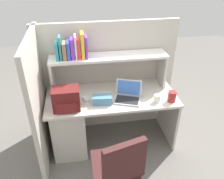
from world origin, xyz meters
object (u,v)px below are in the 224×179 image
laptop (128,95)px  tissue_box (102,100)px  paper_cup (157,99)px  backpack (66,99)px  office_chair (117,175)px  snack_canister (172,97)px  computer_mouse (86,99)px

laptop → tissue_box: size_ratio=1.73×
laptop → paper_cup: size_ratio=3.98×
backpack → office_chair: size_ratio=0.32×
paper_cup → snack_canister: size_ratio=0.73×
computer_mouse → paper_cup: (0.83, -0.16, 0.03)m
tissue_box → office_chair: bearing=-80.8°
laptop → snack_canister: size_ratio=2.92×
laptop → office_chair: (-0.27, -0.80, -0.39)m
laptop → backpack: size_ratio=1.27×
computer_mouse → paper_cup: bearing=-24.7°
paper_cup → tissue_box: bearing=173.5°
tissue_box → office_chair: 0.86m
backpack → tissue_box: bearing=5.9°
laptop → snack_canister: (0.50, -0.13, 0.01)m
backpack → computer_mouse: backpack is taller
computer_mouse → paper_cup: 0.85m
backpack → paper_cup: backpack is taller
computer_mouse → tissue_box: tissue_box is taller
snack_canister → office_chair: office_chair is taller
snack_canister → backpack: bearing=178.0°
snack_canister → office_chair: size_ratio=0.14×
backpack → tissue_box: (0.41, 0.04, -0.08)m
paper_cup → office_chair: bearing=-131.0°
computer_mouse → tissue_box: (0.19, -0.09, 0.03)m
computer_mouse → office_chair: office_chair is taller
computer_mouse → laptop: bearing=-19.1°
snack_canister → office_chair: (-0.78, -0.68, -0.40)m
laptop → computer_mouse: laptop is taller
backpack → office_chair: 0.97m
laptop → backpack: (-0.72, -0.08, 0.08)m
paper_cup → computer_mouse: bearing=168.9°
backpack → computer_mouse: 0.28m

